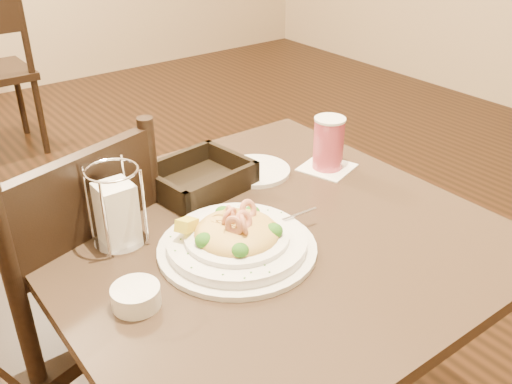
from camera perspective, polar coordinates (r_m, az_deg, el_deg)
main_table at (r=1.34m, az=0.53°, el=-12.01°), size 0.90×0.90×0.73m
dining_chair_near at (r=1.45m, az=-18.26°, el=-10.05°), size 0.52×0.52×0.93m
pasta_bowl at (r=1.12m, az=-1.94°, el=-4.71°), size 0.35×0.32×0.10m
drink_glass at (r=1.44m, az=7.26°, el=4.80°), size 0.15×0.15×0.14m
bread_basket at (r=1.35m, az=-5.74°, el=1.21°), size 0.25×0.21×0.06m
napkin_caddy at (r=1.16m, az=-13.76°, el=-1.94°), size 0.11×0.11×0.17m
side_plate at (r=1.43m, az=-0.08°, el=2.14°), size 0.22×0.22×0.01m
butter_ramekin at (r=1.02m, az=-11.91°, el=-10.18°), size 0.09×0.09×0.04m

